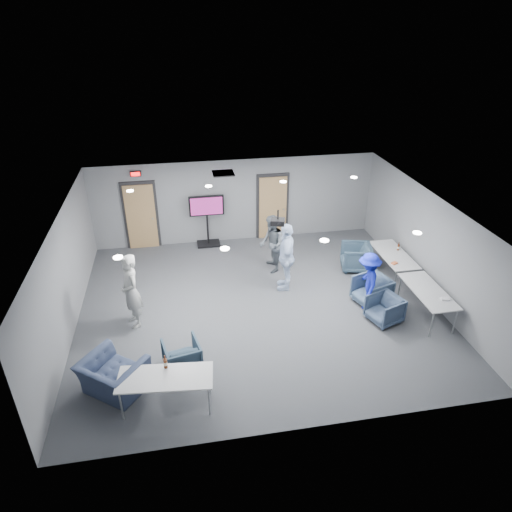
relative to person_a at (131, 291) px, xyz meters
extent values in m
plane|color=#33363A|center=(3.08, 0.21, -0.93)|extent=(9.00, 9.00, 0.00)
plane|color=white|center=(3.08, 0.21, 1.77)|extent=(9.00, 9.00, 0.00)
cube|color=slate|center=(3.08, 4.21, 0.42)|extent=(9.00, 0.02, 2.70)
cube|color=slate|center=(3.08, -3.79, 0.42)|extent=(9.00, 0.02, 2.70)
cube|color=slate|center=(-1.42, 0.21, 0.42)|extent=(0.02, 8.00, 2.70)
cube|color=slate|center=(7.58, 0.21, 0.42)|extent=(0.02, 8.00, 2.70)
cube|color=black|center=(0.08, 4.18, 0.15)|extent=(1.06, 0.06, 2.24)
cube|color=#A57F50|center=(0.08, 4.14, 0.12)|extent=(0.90, 0.05, 2.10)
cylinder|color=#95999D|center=(0.43, 4.09, 0.07)|extent=(0.04, 0.10, 0.04)
cube|color=black|center=(4.28, 4.18, 0.15)|extent=(1.06, 0.06, 2.24)
cube|color=#A57F50|center=(4.28, 4.14, 0.12)|extent=(0.90, 0.05, 2.10)
cylinder|color=#95999D|center=(4.63, 4.09, 0.07)|extent=(0.04, 0.10, 0.04)
cube|color=black|center=(0.08, 4.15, 1.52)|extent=(0.32, 0.06, 0.16)
cube|color=#FF0C0C|center=(0.08, 4.11, 1.52)|extent=(0.26, 0.02, 0.11)
cube|color=black|center=(2.58, 3.01, 1.75)|extent=(0.60, 0.60, 0.03)
cylinder|color=white|center=(0.08, -1.59, 1.75)|extent=(0.18, 0.18, 0.02)
cylinder|color=white|center=(0.08, 2.01, 1.75)|extent=(0.18, 0.18, 0.02)
cylinder|color=white|center=(2.08, -1.59, 1.75)|extent=(0.18, 0.18, 0.02)
cylinder|color=white|center=(2.08, 2.01, 1.75)|extent=(0.18, 0.18, 0.02)
cylinder|color=white|center=(4.08, -1.59, 1.75)|extent=(0.18, 0.18, 0.02)
cylinder|color=white|center=(4.08, 2.01, 1.75)|extent=(0.18, 0.18, 0.02)
cylinder|color=white|center=(6.08, -1.59, 1.75)|extent=(0.18, 0.18, 0.02)
cylinder|color=white|center=(6.08, 2.01, 1.75)|extent=(0.18, 0.18, 0.02)
imported|color=#9FA2A0|center=(0.00, 0.00, 0.00)|extent=(0.67, 0.80, 1.87)
imported|color=#4F575E|center=(3.79, 1.98, -0.09)|extent=(0.66, 0.84, 1.70)
imported|color=silver|center=(3.97, 0.98, 0.02)|extent=(0.71, 1.20, 1.91)
imported|color=#1925A8|center=(5.78, -0.28, -0.17)|extent=(0.81, 1.10, 1.52)
imported|color=#314556|center=(6.24, 1.62, -0.55)|extent=(1.01, 1.00, 0.77)
imported|color=#3D5069|center=(5.98, -0.16, -0.56)|extent=(1.02, 1.01, 0.74)
imported|color=#35445C|center=(5.98, -0.95, -0.60)|extent=(0.93, 0.92, 0.67)
imported|color=#314455|center=(1.07, -1.79, -0.59)|extent=(0.86, 0.88, 0.68)
imported|color=#323D57|center=(-0.28, -2.19, -0.56)|extent=(1.53, 1.50, 0.75)
cube|color=silver|center=(7.08, 0.99, -0.22)|extent=(0.75, 1.81, 0.03)
cylinder|color=#95999D|center=(6.78, 1.81, -0.58)|extent=(0.04, 0.04, 0.70)
cylinder|color=#95999D|center=(6.78, 0.17, -0.58)|extent=(0.04, 0.04, 0.70)
cylinder|color=#95999D|center=(7.38, 1.81, -0.58)|extent=(0.04, 0.04, 0.70)
cylinder|color=#95999D|center=(7.38, 0.17, -0.58)|extent=(0.04, 0.04, 0.70)
cube|color=silver|center=(7.08, -0.91, -0.22)|extent=(0.75, 1.80, 0.03)
cylinder|color=#95999D|center=(6.78, -0.09, -0.58)|extent=(0.04, 0.04, 0.70)
cylinder|color=#95999D|center=(6.78, -1.73, -0.58)|extent=(0.04, 0.04, 0.70)
cylinder|color=#95999D|center=(7.37, -0.09, -0.58)|extent=(0.04, 0.04, 0.70)
cylinder|color=#95999D|center=(7.37, -1.73, -0.58)|extent=(0.04, 0.04, 0.70)
cube|color=silver|center=(0.75, -2.79, -0.22)|extent=(1.83, 0.91, 0.03)
cylinder|color=#95999D|center=(1.58, -2.59, -0.58)|extent=(0.04, 0.04, 0.70)
cylinder|color=#95999D|center=(-0.02, -2.42, -0.58)|extent=(0.04, 0.04, 0.70)
cylinder|color=#95999D|center=(1.52, -3.16, -0.58)|extent=(0.04, 0.04, 0.70)
cylinder|color=#95999D|center=(-0.07, -2.99, -0.58)|extent=(0.04, 0.04, 0.70)
cylinder|color=#50220D|center=(0.77, -2.54, -0.10)|extent=(0.07, 0.07, 0.20)
cylinder|color=#50220D|center=(0.77, -2.54, 0.04)|extent=(0.03, 0.03, 0.09)
cylinder|color=beige|center=(0.77, -2.54, -0.10)|extent=(0.08, 0.08, 0.07)
cylinder|color=#50220D|center=(7.29, 1.20, -0.12)|extent=(0.06, 0.06, 0.17)
cylinder|color=#50220D|center=(7.29, 1.20, 0.01)|extent=(0.02, 0.02, 0.08)
cylinder|color=beige|center=(7.29, 1.20, -0.12)|extent=(0.07, 0.07, 0.06)
cube|color=#B7552D|center=(6.85, 0.48, -0.19)|extent=(0.20, 0.17, 0.04)
cube|color=silver|center=(7.27, -1.35, -0.18)|extent=(0.22, 0.18, 0.04)
cube|color=black|center=(2.12, 3.96, -0.90)|extent=(0.73, 0.52, 0.06)
cylinder|color=black|center=(2.12, 3.96, -0.26)|extent=(0.06, 0.06, 1.25)
cube|color=black|center=(2.12, 3.96, 0.42)|extent=(1.10, 0.07, 0.65)
cube|color=#791B5E|center=(2.12, 3.91, 0.42)|extent=(0.99, 0.01, 0.56)
cylinder|color=black|center=(3.51, 0.09, 1.65)|extent=(0.04, 0.04, 0.22)
cube|color=black|center=(3.51, 0.09, 1.47)|extent=(0.38, 0.36, 0.13)
cylinder|color=black|center=(3.51, -0.05, 1.47)|extent=(0.08, 0.06, 0.08)
camera|label=1|loc=(1.29, -9.37, 5.80)|focal=32.00mm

